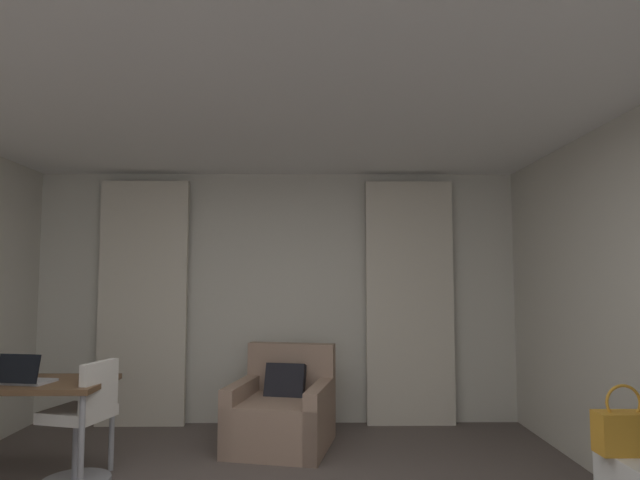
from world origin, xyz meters
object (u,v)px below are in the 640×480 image
at_px(armchair, 282,414).
at_px(laptop, 25,377).
at_px(desk_chair, 82,429).
at_px(handbag_primary, 625,431).
at_px(desk, 22,390).

height_order(armchair, laptop, laptop).
height_order(desk_chair, handbag_primary, handbag_primary).
bearing_deg(laptop, handbag_primary, -14.41).
bearing_deg(desk, armchair, 24.26).
bearing_deg(handbag_primary, desk_chair, 162.86).
relative_size(desk_chair, laptop, 2.45).
xyz_separation_m(armchair, handbag_primary, (1.95, -1.90, 0.37)).
bearing_deg(armchair, desk, -155.74).
height_order(desk, laptop, laptop).
distance_m(desk_chair, handbag_primary, 3.51).
bearing_deg(desk_chair, laptop, -169.27).
height_order(laptop, handbag_primary, laptop).
relative_size(armchair, handbag_primary, 2.76).
bearing_deg(laptop, desk, 126.94).
relative_size(desk_chair, handbag_primary, 2.39).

